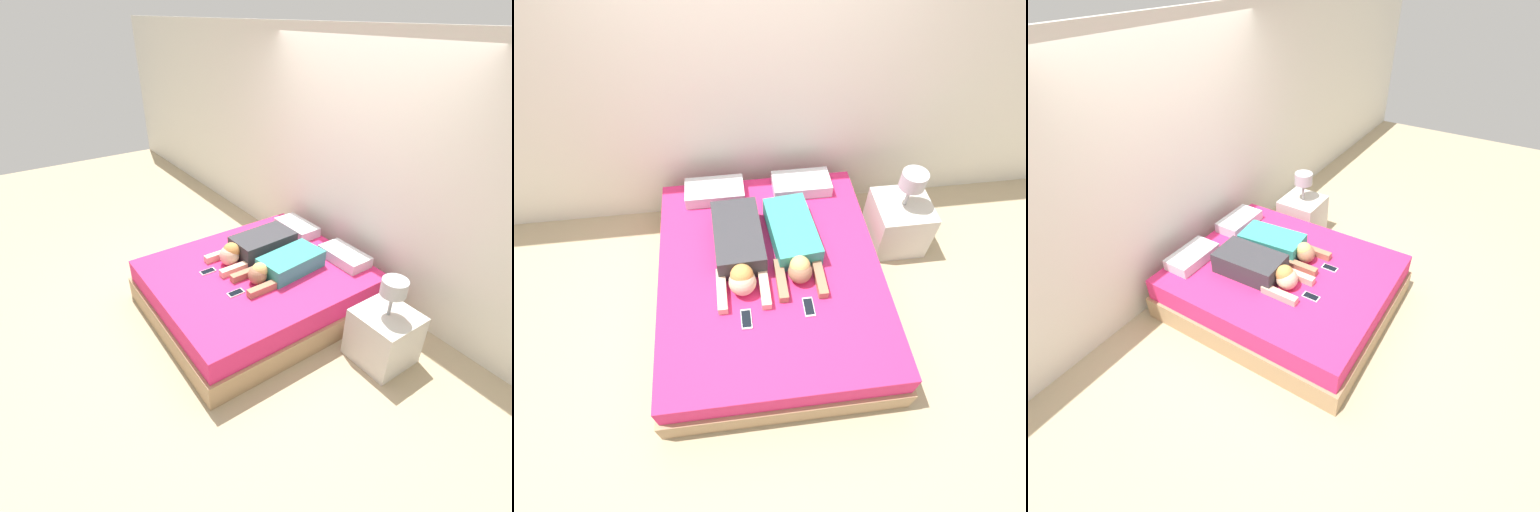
# 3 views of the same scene
# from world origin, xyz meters

# --- Properties ---
(ground_plane) EXTENTS (12.00, 12.00, 0.00)m
(ground_plane) POSITION_xyz_m (0.00, 0.00, 0.00)
(ground_plane) COLOR tan
(wall_back) EXTENTS (12.00, 0.06, 2.60)m
(wall_back) POSITION_xyz_m (0.00, 1.20, 1.30)
(wall_back) COLOR silver
(wall_back) RESTS_ON ground_plane
(bed) EXTENTS (1.79, 2.09, 0.47)m
(bed) POSITION_xyz_m (0.00, 0.00, 0.23)
(bed) COLOR tan
(bed) RESTS_ON ground_plane
(pillow_head_left) EXTENTS (0.52, 0.29, 0.11)m
(pillow_head_left) POSITION_xyz_m (-0.39, 0.84, 0.52)
(pillow_head_left) COLOR silver
(pillow_head_left) RESTS_ON bed
(pillow_head_right) EXTENTS (0.52, 0.29, 0.11)m
(pillow_head_right) POSITION_xyz_m (0.39, 0.84, 0.52)
(pillow_head_right) COLOR silver
(pillow_head_right) RESTS_ON bed
(person_left) EXTENTS (0.39, 0.95, 0.23)m
(person_left) POSITION_xyz_m (-0.22, 0.14, 0.57)
(person_left) COLOR #333338
(person_left) RESTS_ON bed
(person_right) EXTENTS (0.40, 0.94, 0.21)m
(person_right) POSITION_xyz_m (0.21, 0.17, 0.55)
(person_right) COLOR teal
(person_right) RESTS_ON bed
(cell_phone_left) EXTENTS (0.08, 0.16, 0.01)m
(cell_phone_left) POSITION_xyz_m (-0.22, -0.43, 0.47)
(cell_phone_left) COLOR silver
(cell_phone_left) RESTS_ON bed
(cell_phone_right) EXTENTS (0.08, 0.16, 0.01)m
(cell_phone_right) POSITION_xyz_m (0.24, -0.39, 0.47)
(cell_phone_right) COLOR silver
(cell_phone_right) RESTS_ON bed
(nightstand) EXTENTS (0.49, 0.49, 0.85)m
(nightstand) POSITION_xyz_m (1.25, 0.50, 0.28)
(nightstand) COLOR beige
(nightstand) RESTS_ON ground_plane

